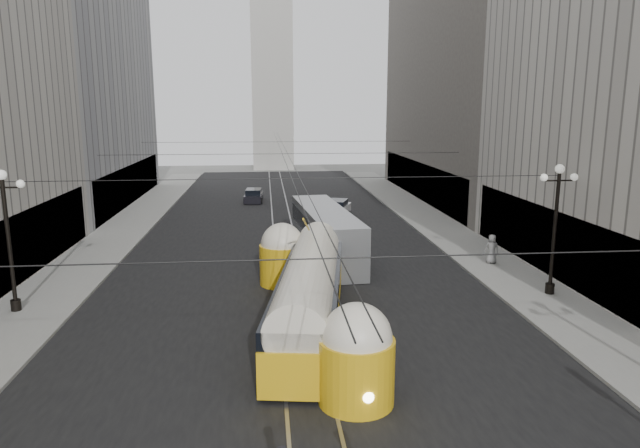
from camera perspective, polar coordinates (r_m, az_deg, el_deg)
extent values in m
cube|color=black|center=(41.21, -3.60, -1.26)|extent=(20.00, 85.00, 0.02)
cube|color=gray|center=(45.87, -18.91, -0.46)|extent=(4.00, 72.00, 0.15)
cube|color=gray|center=(46.53, 11.18, 0.12)|extent=(4.00, 72.00, 0.15)
cube|color=gray|center=(41.20, -4.65, -1.28)|extent=(0.12, 85.00, 0.04)
cube|color=gray|center=(41.24, -2.56, -1.24)|extent=(0.12, 85.00, 0.04)
cube|color=black|center=(34.89, -26.87, -1.51)|extent=(0.10, 18.00, 3.60)
cube|color=#999999|center=(58.93, -24.95, 15.27)|extent=(12.00, 28.00, 28.00)
cube|color=black|center=(57.56, -18.33, 3.87)|extent=(0.10, 25.20, 3.60)
cube|color=black|center=(34.14, 21.30, -1.31)|extent=(0.10, 18.00, 3.60)
cube|color=#514C47|center=(59.98, 16.09, 17.72)|extent=(12.00, 32.00, 32.00)
cube|color=black|center=(58.17, 9.84, 4.36)|extent=(0.10, 28.80, 3.60)
cube|color=#B2AFA8|center=(87.72, -4.79, 13.42)|extent=(6.00, 6.00, 24.00)
cylinder|color=black|center=(28.70, -28.64, -1.93)|extent=(0.18, 0.18, 6.00)
cylinder|color=black|center=(29.39, -28.12, -7.16)|extent=(0.44, 0.44, 0.50)
cylinder|color=black|center=(28.27, -29.15, 3.20)|extent=(1.60, 0.08, 0.08)
sphere|color=white|center=(28.20, -29.26, 4.31)|extent=(0.44, 0.44, 0.44)
sphere|color=white|center=(27.96, -27.77, 3.57)|extent=(0.36, 0.36, 0.36)
cylinder|color=black|center=(29.78, 22.38, -0.93)|extent=(0.18, 0.18, 6.00)
cylinder|color=black|center=(30.45, 21.99, -5.99)|extent=(0.44, 0.44, 0.50)
cylinder|color=black|center=(29.36, 22.77, 4.03)|extent=(1.60, 0.08, 0.08)
sphere|color=white|center=(29.30, 22.86, 5.09)|extent=(0.44, 0.44, 0.44)
sphere|color=white|center=(29.00, 21.49, 4.34)|extent=(0.36, 0.36, 0.36)
sphere|color=white|center=(29.71, 24.07, 4.30)|extent=(0.36, 0.36, 0.36)
cylinder|color=black|center=(12.15, 0.63, -3.47)|extent=(25.00, 0.03, 0.03)
cylinder|color=black|center=(25.89, -2.67, 4.58)|extent=(25.00, 0.03, 0.03)
cylinder|color=black|center=(39.81, -3.69, 7.02)|extent=(25.00, 0.03, 0.03)
cylinder|color=black|center=(53.77, -4.18, 8.20)|extent=(25.00, 0.03, 0.03)
cylinder|color=black|center=(43.81, -3.86, 7.18)|extent=(0.03, 72.00, 0.03)
cylinder|color=black|center=(43.82, -3.33, 7.18)|extent=(0.03, 72.00, 0.03)
cube|color=gold|center=(24.13, -1.00, -8.24)|extent=(4.32, 13.13, 1.57)
cube|color=black|center=(24.39, -1.00, -9.87)|extent=(4.26, 12.75, 0.28)
cube|color=black|center=(23.81, -1.01, -5.94)|extent=(4.31, 12.94, 0.78)
cylinder|color=silver|center=(23.73, -1.01, -5.31)|extent=(4.01, 12.90, 2.12)
cylinder|color=gold|center=(18.44, 3.65, -14.47)|extent=(2.40, 2.40, 2.12)
sphere|color=silver|center=(17.99, 3.70, -11.30)|extent=(2.21, 2.21, 2.21)
cylinder|color=gold|center=(30.04, -3.77, -4.06)|extent=(2.40, 2.40, 2.12)
sphere|color=silver|center=(29.76, -3.80, -2.01)|extent=(2.21, 2.21, 2.21)
sphere|color=#FFF2BF|center=(17.60, 4.83, -16.85)|extent=(0.36, 0.36, 0.36)
cube|color=gray|center=(35.21, 0.55, -0.91)|extent=(3.53, 12.02, 2.96)
cube|color=black|center=(35.11, 0.55, -0.13)|extent=(3.51, 11.61, 1.09)
cube|color=black|center=(29.46, 1.75, -2.72)|extent=(2.27, 0.31, 1.38)
cylinder|color=black|center=(31.53, -0.93, -4.36)|extent=(0.30, 0.99, 0.99)
cylinder|color=black|center=(31.81, 3.51, -4.23)|extent=(0.30, 0.99, 0.99)
cylinder|color=black|center=(39.20, -1.86, -1.18)|extent=(0.30, 0.99, 0.99)
cylinder|color=black|center=(39.43, 1.72, -1.10)|extent=(0.30, 0.99, 0.99)
cube|color=silver|center=(49.46, 1.75, 1.44)|extent=(2.92, 4.42, 0.73)
cube|color=black|center=(49.37, 1.75, 2.02)|extent=(2.13, 2.61, 0.69)
cylinder|color=black|center=(48.04, 1.06, 0.96)|extent=(0.22, 0.58, 0.58)
cylinder|color=black|center=(48.23, 2.85, 0.99)|extent=(0.22, 0.58, 0.58)
cylinder|color=black|center=(50.76, 0.70, 1.54)|extent=(0.22, 0.58, 0.58)
cylinder|color=black|center=(50.94, 2.40, 1.57)|extent=(0.22, 0.58, 0.58)
cube|color=black|center=(56.68, -6.64, 2.66)|extent=(1.90, 4.11, 0.71)
cube|color=black|center=(56.60, -6.65, 3.16)|extent=(1.59, 2.29, 0.67)
cylinder|color=black|center=(55.37, -7.43, 2.28)|extent=(0.22, 0.57, 0.57)
cylinder|color=black|center=(55.34, -5.90, 2.31)|extent=(0.22, 0.57, 0.57)
cylinder|color=black|center=(58.07, -7.35, 2.71)|extent=(0.22, 0.57, 0.57)
cylinder|color=black|center=(58.04, -5.88, 2.74)|extent=(0.22, 0.57, 0.57)
imported|color=slate|center=(34.86, 16.79, -2.41)|extent=(0.89, 0.59, 1.74)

